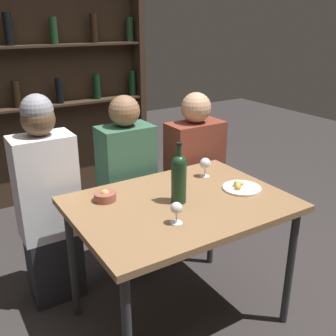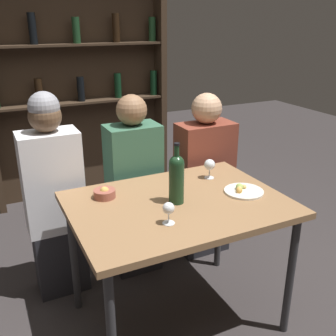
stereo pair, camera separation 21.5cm
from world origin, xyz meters
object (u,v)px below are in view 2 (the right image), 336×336
object	(u,v)px
wine_glass_0	(210,165)
seated_person_left	(55,201)
snack_bowl	(105,193)
wine_glass_1	(169,209)
food_plate_0	(243,191)
seated_person_center	(134,191)
seated_person_right	(204,180)
wine_bottle	(176,177)

from	to	relation	value
wine_glass_0	seated_person_left	bearing A→B (deg)	156.11
wine_glass_0	snack_bowl	xyz separation A→B (m)	(-0.66, 0.01, -0.06)
wine_glass_0	wine_glass_1	size ratio (longest dim) A/B	1.10
wine_glass_0	food_plate_0	distance (m)	0.28
seated_person_left	wine_glass_0	bearing A→B (deg)	-23.89
seated_person_center	seated_person_right	size ratio (longest dim) A/B	1.03
wine_bottle	food_plate_0	world-z (taller)	wine_bottle
snack_bowl	food_plate_0	bearing A→B (deg)	-20.86
wine_bottle	seated_person_left	size ratio (longest dim) A/B	0.25
wine_glass_1	snack_bowl	distance (m)	0.46
wine_bottle	seated_person_center	size ratio (longest dim) A/B	0.26
wine_glass_0	seated_person_right	xyz separation A→B (m)	(0.20, 0.39, -0.28)
seated_person_right	snack_bowl	bearing A→B (deg)	-156.49
seated_person_left	seated_person_center	size ratio (longest dim) A/B	1.05
snack_bowl	seated_person_left	xyz separation A→B (m)	(-0.21, 0.38, -0.16)
snack_bowl	seated_person_center	distance (m)	0.53
food_plate_0	wine_glass_1	bearing A→B (deg)	-165.38
wine_bottle	wine_glass_1	size ratio (longest dim) A/B	2.99
snack_bowl	wine_bottle	bearing A→B (deg)	-34.40
wine_bottle	snack_bowl	world-z (taller)	wine_bottle
wine_bottle	wine_glass_1	distance (m)	0.25
wine_bottle	wine_glass_0	bearing A→B (deg)	32.26
snack_bowl	seated_person_left	distance (m)	0.46
snack_bowl	seated_person_right	bearing A→B (deg)	23.51
wine_bottle	seated_person_center	xyz separation A→B (m)	(-0.01, 0.60, -0.33)
wine_glass_1	food_plate_0	world-z (taller)	wine_glass_1
wine_glass_1	seated_person_center	world-z (taller)	seated_person_center
seated_person_left	snack_bowl	bearing A→B (deg)	-60.38
seated_person_left	seated_person_center	world-z (taller)	seated_person_left
seated_person_center	seated_person_right	bearing A→B (deg)	0.00
food_plate_0	seated_person_left	bearing A→B (deg)	145.16
wine_bottle	seated_person_right	bearing A→B (deg)	48.04
food_plate_0	seated_person_right	xyz separation A→B (m)	(0.14, 0.65, -0.21)
wine_glass_0	food_plate_0	size ratio (longest dim) A/B	0.55
wine_glass_1	snack_bowl	size ratio (longest dim) A/B	0.93
wine_glass_1	seated_person_center	bearing A→B (deg)	80.85
seated_person_center	wine_bottle	bearing A→B (deg)	-88.90
wine_glass_1	snack_bowl	bearing A→B (deg)	114.28
snack_bowl	seated_person_center	world-z (taller)	seated_person_center
wine_glass_0	wine_glass_1	distance (m)	0.62
seated_person_right	wine_bottle	bearing A→B (deg)	-131.96
wine_glass_0	seated_person_center	xyz separation A→B (m)	(-0.35, 0.39, -0.26)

